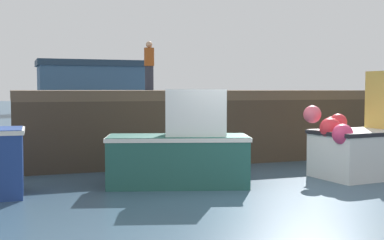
# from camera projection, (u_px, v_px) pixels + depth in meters

# --- Properties ---
(ground) EXTENTS (120.00, 160.00, 0.10)m
(ground) POSITION_uv_depth(u_px,v_px,m) (248.00, 197.00, 9.27)
(ground) COLOR #334C60
(pier) EXTENTS (12.49, 8.60, 1.89)m
(pier) POSITION_uv_depth(u_px,v_px,m) (213.00, 99.00, 16.48)
(pier) COLOR brown
(pier) RESTS_ON ground
(fishing_boat_near_right) EXTENTS (2.99, 1.84, 1.92)m
(fishing_boat_near_right) POSITION_uv_depth(u_px,v_px,m) (181.00, 150.00, 10.00)
(fishing_boat_near_right) COLOR #23564C
(fishing_boat_near_right) RESTS_ON ground
(dockworker) EXTENTS (0.34, 0.34, 1.65)m
(dockworker) POSITION_uv_depth(u_px,v_px,m) (149.00, 66.00, 17.02)
(dockworker) COLOR #2D3342
(dockworker) RESTS_ON pier
(warehouse) EXTENTS (9.04, 4.57, 4.29)m
(warehouse) POSITION_uv_depth(u_px,v_px,m) (93.00, 86.00, 42.19)
(warehouse) COLOR #385675
(warehouse) RESTS_ON ground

